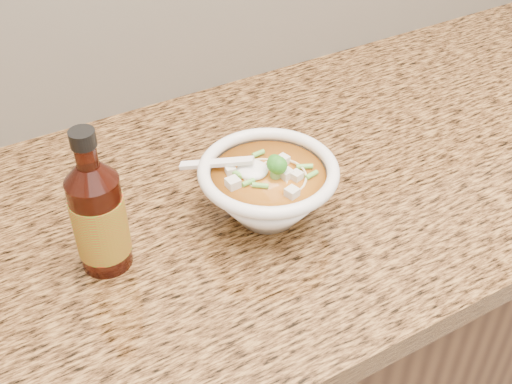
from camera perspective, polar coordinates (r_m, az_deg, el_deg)
cabinet at (r=1.39m, az=5.58°, el=-12.78°), size 4.00×0.65×0.86m
counter_slab at (r=1.07m, az=7.07°, el=2.13°), size 4.00×0.68×0.04m
soup_bowl at (r=0.91m, az=1.06°, el=0.19°), size 0.20×0.20×0.11m
hot_sauce_bottle at (r=0.84m, az=-13.79°, el=-2.19°), size 0.09×0.09×0.21m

